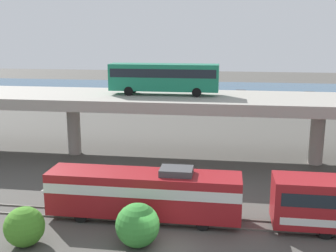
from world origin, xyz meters
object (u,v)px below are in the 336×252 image
Objects in this scene: transit_bus_on_overpass at (164,76)px; parked_car_5 at (175,94)px; train_locomotive at (134,191)px; parked_car_4 at (62,93)px; parked_car_6 at (299,100)px; parked_car_0 at (107,95)px; parked_car_1 at (265,98)px; parked_car_7 at (311,95)px; parked_car_3 at (242,94)px; parked_car_2 at (223,95)px.

parked_car_5 is (-3.36, 35.53, -7.15)m from transit_bus_on_overpass.
train_locomotive is 56.60m from parked_car_4.
parked_car_4 is at bearing 177.58° from parked_car_6.
parked_car_5 is (12.69, 3.75, 0.00)m from parked_car_0.
parked_car_4 and parked_car_5 have the same top height.
transit_bus_on_overpass is at bearing -112.68° from parked_car_1.
parked_car_4 is 0.98× the size of parked_car_7.
parked_car_1 is 6.16m from parked_car_6.
parked_car_3 is at bearing 75.53° from transit_bus_on_overpass.
parked_car_7 is (26.36, 1.84, -0.00)m from parked_car_5.
transit_bus_on_overpass is at bearing -99.98° from parked_car_2.
parked_car_3 is 11.80m from parked_car_6.
parked_car_1 is 1.08× the size of parked_car_7.
parked_car_7 is at bearing 8.15° from parked_car_0.
parked_car_3 is (9.56, 54.22, -0.13)m from train_locomotive.
train_locomotive is 17.73m from transit_bus_on_overpass.
transit_bus_on_overpass is at bearing -121.60° from parked_car_7.
transit_bus_on_overpass is 43.34m from parked_car_4.
transit_bus_on_overpass is (-0.23, 16.29, 7.02)m from train_locomotive.
train_locomotive is at bearing -96.61° from parked_car_2.
transit_bus_on_overpass is 36.32m from parked_car_0.
parked_car_0 is at bearing -10.95° from parked_car_4.
train_locomotive is 58.28m from parked_car_7.
transit_bus_on_overpass is 2.64× the size of parked_car_3.
parked_car_0 is (-16.29, 48.06, -0.14)m from train_locomotive.
parked_car_7 is at bearing 24.60° from parked_car_1.
parked_car_3 is 1.10× the size of parked_car_5.
parked_car_0 is 10.36m from parked_car_4.
parked_car_5 is (-17.23, 2.33, 0.00)m from parked_car_1.
parked_car_7 is at bearing 4.21° from parked_car_4.
parked_car_4 is at bearing 179.21° from parked_car_1.
transit_bus_on_overpass reaches higher than parked_car_6.
parked_car_4 is 1.00× the size of parked_car_5.
parked_car_2 is at bearing 9.01° from parked_car_0.
parked_car_5 is at bearing 4.45° from parked_car_4.
parked_car_7 is at bearing -2.45° from parked_car_3.
parked_car_0 is 22.55m from parked_car_2.
parked_car_4 and parked_car_6 have the same top height.
parked_car_7 is (39.05, 5.59, 0.00)m from parked_car_0.
transit_bus_on_overpass is 36.40m from parked_car_5.
parked_car_7 is (22.99, 37.37, -7.15)m from transit_bus_on_overpass.
parked_car_5 is 0.98× the size of parked_car_7.
parked_car_5 is 26.42m from parked_car_7.
transit_bus_on_overpass is 2.65× the size of parked_car_2.
parked_car_1 is 1.11× the size of parked_car_5.
train_locomotive is 50.75m from parked_car_0.
parked_car_6 is at bearing -31.32° from parked_car_3.
parked_car_7 is at bearing -176.00° from parked_car_5.
transit_bus_on_overpass reaches higher than parked_car_3.
train_locomotive reaches higher than parked_car_2.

